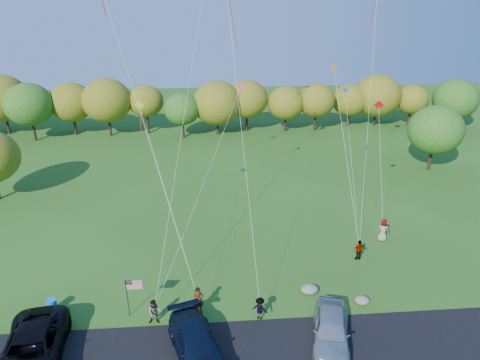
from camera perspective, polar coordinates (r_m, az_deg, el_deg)
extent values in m
plane|color=#2D5919|center=(28.72, -1.02, -17.07)|extent=(140.00, 140.00, 0.00)
cube|color=black|center=(25.81, -0.41, -22.83)|extent=(44.00, 6.00, 0.06)
cylinder|color=#3A2315|center=(67.40, -29.13, 5.76)|extent=(0.36, 0.36, 2.59)
cylinder|color=#3A2315|center=(64.89, -25.53, 5.67)|extent=(0.36, 0.36, 2.21)
ellipsoid|color=#3A681A|center=(64.09, -26.03, 8.36)|extent=(6.37, 6.37, 5.73)
cylinder|color=#3A2315|center=(63.85, -22.07, 6.41)|extent=(0.36, 0.36, 3.08)
ellipsoid|color=#1F5616|center=(63.02, -22.55, 9.36)|extent=(5.76, 5.76, 5.18)
cylinder|color=#3A2315|center=(62.74, -16.60, 6.90)|extent=(0.36, 0.36, 3.10)
ellipsoid|color=#3A681A|center=(61.94, -16.95, 9.71)|extent=(5.05, 5.05, 4.54)
cylinder|color=#3A2315|center=(62.29, -13.00, 7.12)|extent=(0.36, 0.36, 3.00)
ellipsoid|color=#3A681A|center=(61.35, -13.33, 10.50)|extent=(7.04, 7.04, 6.33)
cylinder|color=#3A2315|center=(60.73, -7.40, 6.84)|extent=(0.36, 0.36, 2.47)
ellipsoid|color=#3A681A|center=(59.96, -7.55, 9.48)|extent=(5.10, 5.10, 4.59)
cylinder|color=#3A2315|center=(63.70, -3.54, 8.13)|extent=(0.36, 0.36, 3.16)
ellipsoid|color=#1F5616|center=(62.77, -3.63, 11.51)|extent=(6.99, 6.99, 6.29)
cylinder|color=#3A2315|center=(60.85, 0.78, 7.42)|extent=(0.36, 0.36, 3.18)
ellipsoid|color=#3A681A|center=(59.87, 0.81, 10.96)|extent=(6.97, 6.97, 6.27)
cylinder|color=#3A2315|center=(62.61, 5.50, 7.65)|extent=(0.36, 0.36, 2.88)
ellipsoid|color=#3A681A|center=(61.68, 5.63, 10.99)|extent=(7.08, 7.08, 6.37)
cylinder|color=#3A2315|center=(64.42, 10.95, 7.85)|extent=(0.36, 0.36, 3.02)
ellipsoid|color=#3A681A|center=(63.57, 11.20, 10.91)|extent=(6.20, 6.20, 5.58)
cylinder|color=#3A2315|center=(67.09, 14.74, 7.99)|extent=(0.36, 0.36, 2.68)
ellipsoid|color=#3A681A|center=(66.25, 15.06, 10.93)|extent=(6.79, 6.79, 6.11)
cylinder|color=#3A2315|center=(68.44, 17.71, 8.15)|extent=(0.36, 0.36, 3.15)
ellipsoid|color=#3A681A|center=(67.65, 18.07, 10.94)|extent=(5.71, 5.71, 5.14)
cylinder|color=#3A2315|center=(71.35, 22.06, 8.09)|extent=(0.36, 0.36, 3.01)
ellipsoid|color=#3A681A|center=(70.57, 22.50, 10.83)|extent=(6.21, 6.21, 5.59)
cylinder|color=#3A2315|center=(70.78, 27.06, 6.87)|extent=(0.36, 0.36, 2.46)
ellipsoid|color=#3A681A|center=(70.09, 27.52, 9.25)|extent=(5.62, 5.62, 5.06)
cylinder|color=#3A2315|center=(53.35, 24.02, 2.68)|extent=(0.36, 0.36, 2.80)
ellipsoid|color=#1F5616|center=(52.35, 24.63, 6.10)|extent=(6.00, 6.00, 5.40)
imported|color=black|center=(27.28, -26.07, -19.90)|extent=(3.87, 7.08, 1.88)
imported|color=black|center=(25.44, -5.79, -21.07)|extent=(3.94, 6.19, 1.67)
imported|color=#B0B6BB|center=(26.67, 12.05, -18.88)|extent=(3.31, 5.48, 1.75)
imported|color=#4C4C59|center=(28.14, -5.55, -15.70)|extent=(0.79, 0.64, 1.89)
imported|color=#4C4C59|center=(27.86, -11.32, -16.86)|extent=(0.83, 0.66, 1.68)
imported|color=#4C4C59|center=(27.73, 2.67, -16.74)|extent=(1.16, 0.99, 1.55)
imported|color=#4C4C59|center=(34.05, 15.59, -8.99)|extent=(1.03, 0.53, 1.67)
imported|color=#4C4C59|center=(36.96, 18.54, -6.38)|extent=(1.11, 0.94, 1.94)
cube|color=#13361B|center=(29.50, -23.54, -17.08)|extent=(1.85, 0.18, 0.06)
cube|color=#13361B|center=(29.17, -23.75, -16.85)|extent=(1.85, 0.12, 0.56)
cube|color=#13361B|center=(29.89, -24.93, -17.30)|extent=(0.10, 0.46, 0.43)
cube|color=#13361B|center=(29.39, -21.99, -17.50)|extent=(0.10, 0.46, 0.43)
cylinder|color=blue|center=(30.81, -23.76, -15.09)|extent=(0.61, 0.61, 0.92)
cylinder|color=black|center=(28.38, -14.77, -15.01)|extent=(0.05, 0.05, 2.73)
cube|color=red|center=(27.70, -13.96, -13.43)|extent=(0.98, 0.66, 0.02)
cube|color=navy|center=(27.64, -14.62, -13.08)|extent=(0.39, 0.02, 0.31)
ellipsoid|color=gray|center=(30.30, 9.26, -14.18)|extent=(1.18, 0.92, 0.59)
ellipsoid|color=gray|center=(30.20, 15.98, -15.16)|extent=(0.97, 0.81, 0.50)
cone|color=orange|center=(36.36, 12.40, 14.51)|extent=(0.79, 0.50, 0.70)
cube|color=#BB0D0D|center=(34.87, 18.02, 9.47)|extent=(0.73, 0.29, 0.75)
cube|color=#EFFF15|center=(32.01, -13.27, 9.67)|extent=(0.75, 0.31, 0.76)
cube|color=blue|center=(42.14, 13.85, 11.54)|extent=(0.54, 0.46, 0.65)
cone|color=#F41167|center=(38.58, 0.10, 12.36)|extent=(0.80, 0.57, 0.70)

